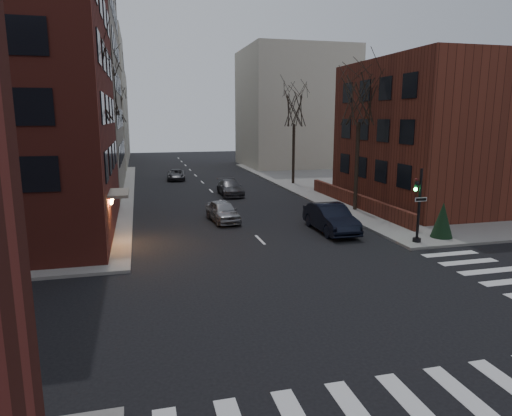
{
  "coord_description": "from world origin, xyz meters",
  "views": [
    {
      "loc": [
        -6.37,
        -11.99,
        6.78
      ],
      "look_at": [
        -0.43,
        11.23,
        2.0
      ],
      "focal_mm": 32.0,
      "sensor_mm": 36.0,
      "label": 1
    }
  ],
  "objects_px": {
    "tree_left_c": "(113,105)",
    "tree_right_a": "(360,99)",
    "tree_left_a": "(88,84)",
    "car_lane_silver": "(223,211)",
    "parked_sedan": "(331,218)",
    "car_lane_far": "(176,175)",
    "car_lane_gray": "(230,188)",
    "streetlamp_near": "(113,154)",
    "evergreen_shrub": "(443,220)",
    "streetlamp_far": "(122,140)",
    "tree_right_b": "(294,109)",
    "tree_left_b": "(103,89)",
    "sandwich_board": "(391,213)",
    "traffic_signal": "(418,210)"
  },
  "relations": [
    {
      "from": "tree_left_c",
      "to": "streetlamp_far",
      "type": "relative_size",
      "value": 1.55
    },
    {
      "from": "streetlamp_far",
      "to": "evergreen_shrub",
      "type": "height_order",
      "value": "streetlamp_far"
    },
    {
      "from": "parked_sedan",
      "to": "car_lane_far",
      "type": "height_order",
      "value": "parked_sedan"
    },
    {
      "from": "tree_left_a",
      "to": "car_lane_gray",
      "type": "bearing_deg",
      "value": 52.56
    },
    {
      "from": "tree_left_b",
      "to": "car_lane_gray",
      "type": "bearing_deg",
      "value": 6.57
    },
    {
      "from": "parked_sedan",
      "to": "sandwich_board",
      "type": "distance_m",
      "value": 5.45
    },
    {
      "from": "traffic_signal",
      "to": "evergreen_shrub",
      "type": "height_order",
      "value": "traffic_signal"
    },
    {
      "from": "tree_right_a",
      "to": "traffic_signal",
      "type": "bearing_deg",
      "value": -95.47
    },
    {
      "from": "tree_right_b",
      "to": "sandwich_board",
      "type": "height_order",
      "value": "tree_right_b"
    },
    {
      "from": "streetlamp_far",
      "to": "car_lane_far",
      "type": "distance_m",
      "value": 7.57
    },
    {
      "from": "streetlamp_near",
      "to": "streetlamp_far",
      "type": "distance_m",
      "value": 20.0
    },
    {
      "from": "car_lane_silver",
      "to": "parked_sedan",
      "type": "bearing_deg",
      "value": -42.29
    },
    {
      "from": "car_lane_gray",
      "to": "car_lane_far",
      "type": "bearing_deg",
      "value": 108.26
    },
    {
      "from": "tree_left_a",
      "to": "car_lane_silver",
      "type": "height_order",
      "value": "tree_left_a"
    },
    {
      "from": "tree_left_c",
      "to": "tree_left_b",
      "type": "bearing_deg",
      "value": -90.0
    },
    {
      "from": "car_lane_gray",
      "to": "evergreen_shrub",
      "type": "relative_size",
      "value": 2.3
    },
    {
      "from": "streetlamp_far",
      "to": "sandwich_board",
      "type": "height_order",
      "value": "streetlamp_far"
    },
    {
      "from": "parked_sedan",
      "to": "tree_right_b",
      "type": "bearing_deg",
      "value": 77.62
    },
    {
      "from": "tree_left_b",
      "to": "car_lane_gray",
      "type": "relative_size",
      "value": 2.35
    },
    {
      "from": "sandwich_board",
      "to": "tree_left_a",
      "type": "bearing_deg",
      "value": 169.92
    },
    {
      "from": "parked_sedan",
      "to": "evergreen_shrub",
      "type": "height_order",
      "value": "evergreen_shrub"
    },
    {
      "from": "traffic_signal",
      "to": "tree_left_b",
      "type": "relative_size",
      "value": 0.37
    },
    {
      "from": "streetlamp_far",
      "to": "car_lane_gray",
      "type": "bearing_deg",
      "value": -57.44
    },
    {
      "from": "traffic_signal",
      "to": "parked_sedan",
      "type": "xyz_separation_m",
      "value": [
        -3.34,
        3.77,
        -1.07
      ]
    },
    {
      "from": "traffic_signal",
      "to": "streetlamp_far",
      "type": "xyz_separation_m",
      "value": [
        -16.14,
        33.01,
        2.33
      ]
    },
    {
      "from": "tree_right_a",
      "to": "streetlamp_near",
      "type": "height_order",
      "value": "tree_right_a"
    },
    {
      "from": "streetlamp_near",
      "to": "tree_right_b",
      "type": "bearing_deg",
      "value": 30.47
    },
    {
      "from": "tree_left_a",
      "to": "tree_right_a",
      "type": "xyz_separation_m",
      "value": [
        17.6,
        4.0,
        -0.44
      ]
    },
    {
      "from": "streetlamp_near",
      "to": "parked_sedan",
      "type": "height_order",
      "value": "streetlamp_near"
    },
    {
      "from": "sandwich_board",
      "to": "evergreen_shrub",
      "type": "relative_size",
      "value": 0.4
    },
    {
      "from": "streetlamp_far",
      "to": "evergreen_shrub",
      "type": "xyz_separation_m",
      "value": [
        18.1,
        -32.49,
        -3.09
      ]
    },
    {
      "from": "car_lane_silver",
      "to": "streetlamp_near",
      "type": "bearing_deg",
      "value": 139.87
    },
    {
      "from": "streetlamp_far",
      "to": "evergreen_shrub",
      "type": "bearing_deg",
      "value": -60.88
    },
    {
      "from": "streetlamp_near",
      "to": "streetlamp_far",
      "type": "bearing_deg",
      "value": 90.0
    },
    {
      "from": "tree_right_a",
      "to": "car_lane_gray",
      "type": "distance_m",
      "value": 13.95
    },
    {
      "from": "tree_left_b",
      "to": "evergreen_shrub",
      "type": "relative_size",
      "value": 5.41
    },
    {
      "from": "tree_left_a",
      "to": "evergreen_shrub",
      "type": "distance_m",
      "value": 20.58
    },
    {
      "from": "traffic_signal",
      "to": "streetlamp_near",
      "type": "relative_size",
      "value": 0.64
    },
    {
      "from": "tree_left_a",
      "to": "tree_left_c",
      "type": "distance_m",
      "value": 26.0
    },
    {
      "from": "tree_right_a",
      "to": "parked_sedan",
      "type": "relative_size",
      "value": 1.91
    },
    {
      "from": "car_lane_silver",
      "to": "car_lane_gray",
      "type": "height_order",
      "value": "car_lane_silver"
    },
    {
      "from": "car_lane_gray",
      "to": "car_lane_far",
      "type": "relative_size",
      "value": 1.11
    },
    {
      "from": "tree_left_c",
      "to": "tree_right_a",
      "type": "xyz_separation_m",
      "value": [
        17.6,
        -22.0,
        0.0
      ]
    },
    {
      "from": "traffic_signal",
      "to": "car_lane_gray",
      "type": "distance_m",
      "value": 19.39
    },
    {
      "from": "parked_sedan",
      "to": "car_lane_far",
      "type": "relative_size",
      "value": 1.22
    },
    {
      "from": "tree_left_a",
      "to": "tree_right_a",
      "type": "relative_size",
      "value": 1.06
    },
    {
      "from": "tree_left_c",
      "to": "car_lane_gray",
      "type": "relative_size",
      "value": 2.11
    },
    {
      "from": "tree_left_a",
      "to": "tree_right_a",
      "type": "distance_m",
      "value": 18.05
    },
    {
      "from": "tree_left_b",
      "to": "evergreen_shrub",
      "type": "bearing_deg",
      "value": -41.41
    },
    {
      "from": "tree_left_b",
      "to": "sandwich_board",
      "type": "height_order",
      "value": "tree_left_b"
    }
  ]
}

